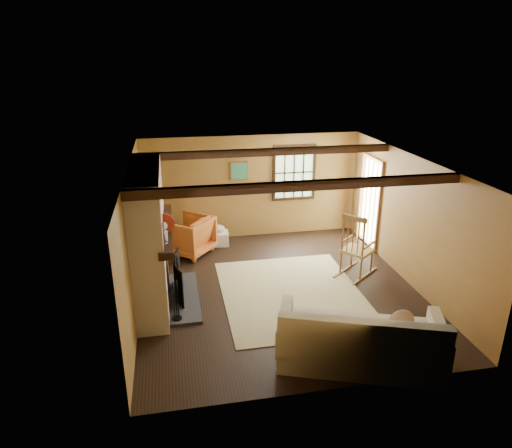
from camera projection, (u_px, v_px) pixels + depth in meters
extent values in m
plane|color=black|center=(278.00, 289.00, 8.48)|extent=(5.50, 5.50, 0.00)
cube|color=olive|center=(252.00, 187.00, 10.58)|extent=(5.00, 0.02, 2.40)
cube|color=olive|center=(333.00, 310.00, 5.53)|extent=(5.00, 0.02, 2.40)
cube|color=olive|center=(134.00, 239.00, 7.62)|extent=(0.02, 5.50, 2.40)
cube|color=olive|center=(410.00, 220.00, 8.49)|extent=(0.02, 5.50, 2.40)
cube|color=white|center=(281.00, 163.00, 7.63)|extent=(5.00, 5.50, 0.02)
cube|color=black|center=(300.00, 186.00, 6.55)|extent=(5.00, 0.12, 0.14)
cube|color=black|center=(266.00, 152.00, 8.76)|extent=(5.00, 0.12, 0.14)
cube|color=black|center=(294.00, 173.00, 10.62)|extent=(1.02, 0.06, 1.32)
cube|color=#C1E7B0|center=(294.00, 172.00, 10.65)|extent=(0.90, 0.01, 1.20)
cube|color=black|center=(294.00, 173.00, 10.63)|extent=(0.90, 0.03, 0.02)
cube|color=brown|center=(370.00, 203.00, 10.12)|extent=(0.06, 1.00, 2.06)
cube|color=#C1E7B0|center=(371.00, 203.00, 10.12)|extent=(0.01, 0.80, 1.85)
cube|color=brown|center=(239.00, 171.00, 10.36)|extent=(0.42, 0.03, 0.42)
cube|color=#297D66|center=(239.00, 171.00, 10.35)|extent=(0.36, 0.01, 0.36)
cube|color=#A95841|center=(149.00, 238.00, 7.66)|extent=(0.50, 2.20, 2.40)
cube|color=black|center=(157.00, 278.00, 7.94)|extent=(0.38, 1.00, 0.85)
cube|color=#333438|center=(183.00, 297.00, 8.16)|extent=(0.55, 1.80, 0.05)
cube|color=black|center=(166.00, 229.00, 7.66)|extent=(0.22, 2.30, 0.12)
cube|color=black|center=(179.00, 287.00, 7.74)|extent=(0.14, 0.33, 0.70)
cube|color=black|center=(178.00, 277.00, 8.07)|extent=(0.04, 0.35, 0.70)
cube|color=black|center=(177.00, 268.00, 8.40)|extent=(0.11, 0.34, 0.70)
cylinder|color=black|center=(177.00, 318.00, 7.45)|extent=(0.17, 0.17, 0.02)
cylinder|color=black|center=(174.00, 301.00, 7.30)|extent=(0.01, 0.01, 0.68)
cylinder|color=black|center=(176.00, 300.00, 7.33)|extent=(0.01, 0.01, 0.68)
cylinder|color=black|center=(178.00, 299.00, 7.37)|extent=(0.01, 0.01, 0.68)
cylinder|color=silver|center=(164.00, 236.00, 6.90)|extent=(0.10, 0.10, 0.22)
sphere|color=silver|center=(164.00, 226.00, 6.84)|extent=(0.12, 0.12, 0.12)
cylinder|color=#A32712|center=(164.00, 223.00, 7.28)|extent=(0.33, 0.03, 0.33)
cube|color=black|center=(165.00, 222.00, 7.63)|extent=(0.24, 0.15, 0.13)
cylinder|color=black|center=(165.00, 214.00, 8.03)|extent=(0.09, 0.09, 0.11)
cylinder|color=black|center=(165.00, 213.00, 8.12)|extent=(0.07, 0.07, 0.08)
cube|color=tan|center=(292.00, 293.00, 8.33)|extent=(2.50, 3.00, 0.01)
cube|color=tan|center=(357.00, 251.00, 8.91)|extent=(0.72, 0.73, 0.05)
cube|color=brown|center=(354.00, 218.00, 8.50)|extent=(0.36, 0.43, 0.09)
cylinder|color=brown|center=(371.00, 261.00, 9.02)|extent=(0.04, 0.04, 0.48)
cylinder|color=brown|center=(352.00, 255.00, 9.29)|extent=(0.04, 0.04, 0.48)
cylinder|color=brown|center=(361.00, 269.00, 8.71)|extent=(0.04, 0.04, 0.48)
cylinder|color=brown|center=(341.00, 262.00, 8.97)|extent=(0.04, 0.04, 0.48)
cylinder|color=brown|center=(364.00, 239.00, 8.49)|extent=(0.04, 0.04, 0.82)
cylinder|color=brown|center=(343.00, 233.00, 8.75)|extent=(0.04, 0.04, 0.82)
cylinder|color=brown|center=(358.00, 238.00, 8.56)|extent=(0.02, 0.02, 0.68)
cylinder|color=brown|center=(353.00, 237.00, 8.63)|extent=(0.02, 0.02, 0.68)
cylinder|color=brown|center=(348.00, 235.00, 8.70)|extent=(0.02, 0.02, 0.68)
cube|color=brown|center=(369.00, 245.00, 8.70)|extent=(0.38, 0.33, 0.03)
cube|color=brown|center=(347.00, 239.00, 8.99)|extent=(0.38, 0.33, 0.03)
cube|color=brown|center=(365.00, 276.00, 8.95)|extent=(0.75, 0.62, 0.03)
cube|color=brown|center=(345.00, 269.00, 9.21)|extent=(0.75, 0.62, 0.03)
cube|color=beige|center=(359.00, 346.00, 6.44)|extent=(2.43, 1.69, 0.49)
cube|color=beige|center=(363.00, 341.00, 5.92)|extent=(2.15, 0.90, 0.61)
cube|color=beige|center=(285.00, 326.00, 6.52)|extent=(0.48, 0.99, 0.44)
cube|color=beige|center=(439.00, 339.00, 6.21)|extent=(0.48, 0.99, 0.44)
ellipsoid|color=beige|center=(401.00, 322.00, 6.34)|extent=(0.42, 0.27, 0.40)
cylinder|color=#523023|center=(160.00, 241.00, 10.46)|extent=(0.42, 0.13, 0.13)
cylinder|color=#523023|center=(166.00, 241.00, 10.49)|extent=(0.42, 0.13, 0.13)
cylinder|color=#523023|center=(172.00, 240.00, 10.51)|extent=(0.42, 0.13, 0.13)
cylinder|color=#523023|center=(160.00, 236.00, 10.42)|extent=(0.42, 0.13, 0.13)
cylinder|color=#523023|center=(166.00, 236.00, 10.44)|extent=(0.42, 0.13, 0.13)
cylinder|color=#523023|center=(172.00, 235.00, 10.47)|extent=(0.42, 0.13, 0.13)
cube|color=white|center=(217.00, 239.00, 10.39)|extent=(0.51, 0.40, 0.30)
ellipsoid|color=beige|center=(217.00, 229.00, 10.31)|extent=(0.39, 0.33, 0.18)
imported|color=#BF6026|center=(189.00, 235.00, 9.87)|extent=(1.27, 1.26, 0.83)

